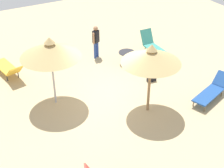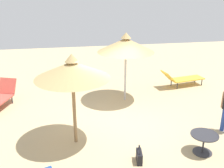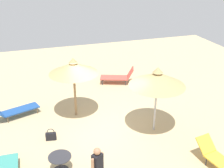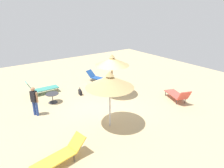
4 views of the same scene
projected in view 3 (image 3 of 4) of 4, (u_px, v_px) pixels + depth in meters
name	position (u px, v px, depth m)	size (l,w,h in m)	color
ground	(106.00, 127.00, 11.93)	(24.00, 24.00, 0.10)	tan
parasol_umbrella_center	(157.00, 79.00, 10.79)	(2.18, 2.18, 2.73)	#B2B2B7
parasol_umbrella_front	(73.00, 68.00, 11.86)	(2.08, 2.08, 2.69)	olive
lounge_chair_edge	(119.00, 76.00, 15.79)	(1.28, 1.95, 0.92)	#CC4C3F
lounge_chair_near_right	(221.00, 160.00, 9.34)	(2.11, 0.94, 0.80)	gold
lounge_chair_far_right	(14.00, 110.00, 12.42)	(1.19, 2.12, 0.78)	#1E478C
person_standing_near_left	(98.00, 168.00, 8.26)	(0.34, 0.42, 1.58)	navy
handbag	(51.00, 136.00, 10.96)	(0.20, 0.42, 0.50)	black
side_table_round	(60.00, 161.00, 9.29)	(0.76, 0.76, 0.58)	#2D2D33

